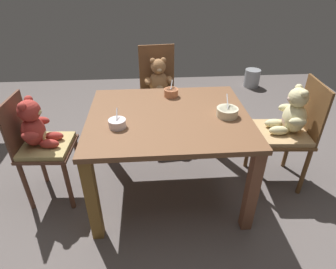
{
  "coord_description": "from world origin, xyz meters",
  "views": [
    {
      "loc": [
        -0.14,
        -1.79,
        1.67
      ],
      "look_at": [
        0.0,
        0.05,
        0.51
      ],
      "focal_mm": 30.19,
      "sensor_mm": 36.0,
      "label": 1
    }
  ],
  "objects_px": {
    "teddy_chair_near_right": "(290,123)",
    "porridge_bowl_terracotta_far_center": "(171,92)",
    "teddy_chair_far_center": "(159,87)",
    "porridge_bowl_white_near_left": "(117,123)",
    "dining_table": "(169,128)",
    "teddy_chair_near_left": "(38,136)",
    "metal_pail": "(252,78)",
    "porridge_bowl_cream_near_right": "(227,112)"
  },
  "relations": [
    {
      "from": "teddy_chair_far_center",
      "to": "porridge_bowl_terracotta_far_center",
      "type": "xyz_separation_m",
      "value": [
        0.08,
        -0.55,
        0.18
      ]
    },
    {
      "from": "teddy_chair_far_center",
      "to": "porridge_bowl_white_near_left",
      "type": "height_order",
      "value": "teddy_chair_far_center"
    },
    {
      "from": "porridge_bowl_cream_near_right",
      "to": "porridge_bowl_terracotta_far_center",
      "type": "distance_m",
      "value": 0.52
    },
    {
      "from": "porridge_bowl_cream_near_right",
      "to": "porridge_bowl_white_near_left",
      "type": "relative_size",
      "value": 1.31
    },
    {
      "from": "teddy_chair_near_left",
      "to": "teddy_chair_far_center",
      "type": "distance_m",
      "value": 1.26
    },
    {
      "from": "porridge_bowl_white_near_left",
      "to": "teddy_chair_near_right",
      "type": "bearing_deg",
      "value": 8.85
    },
    {
      "from": "dining_table",
      "to": "porridge_bowl_white_near_left",
      "type": "height_order",
      "value": "porridge_bowl_white_near_left"
    },
    {
      "from": "porridge_bowl_terracotta_far_center",
      "to": "metal_pail",
      "type": "xyz_separation_m",
      "value": [
        1.38,
        1.83,
        -0.61
      ]
    },
    {
      "from": "porridge_bowl_cream_near_right",
      "to": "metal_pail",
      "type": "relative_size",
      "value": 0.63
    },
    {
      "from": "teddy_chair_far_center",
      "to": "porridge_bowl_terracotta_far_center",
      "type": "bearing_deg",
      "value": 2.35
    },
    {
      "from": "teddy_chair_near_left",
      "to": "porridge_bowl_terracotta_far_center",
      "type": "relative_size",
      "value": 7.05
    },
    {
      "from": "metal_pail",
      "to": "porridge_bowl_cream_near_right",
      "type": "bearing_deg",
      "value": -114.72
    },
    {
      "from": "porridge_bowl_cream_near_right",
      "to": "teddy_chair_near_right",
      "type": "bearing_deg",
      "value": 10.79
    },
    {
      "from": "dining_table",
      "to": "porridge_bowl_white_near_left",
      "type": "distance_m",
      "value": 0.41
    },
    {
      "from": "dining_table",
      "to": "metal_pail",
      "type": "relative_size",
      "value": 4.46
    },
    {
      "from": "dining_table",
      "to": "teddy_chair_far_center",
      "type": "distance_m",
      "value": 0.87
    },
    {
      "from": "teddy_chair_near_right",
      "to": "metal_pail",
      "type": "relative_size",
      "value": 3.48
    },
    {
      "from": "porridge_bowl_cream_near_right",
      "to": "metal_pail",
      "type": "xyz_separation_m",
      "value": [
        1.01,
        2.2,
        -0.61
      ]
    },
    {
      "from": "teddy_chair_far_center",
      "to": "dining_table",
      "type": "bearing_deg",
      "value": -3.56
    },
    {
      "from": "teddy_chair_near_left",
      "to": "teddy_chair_near_right",
      "type": "bearing_deg",
      "value": 4.48
    },
    {
      "from": "teddy_chair_far_center",
      "to": "porridge_bowl_white_near_left",
      "type": "distance_m",
      "value": 1.08
    },
    {
      "from": "teddy_chair_far_center",
      "to": "porridge_bowl_cream_near_right",
      "type": "height_order",
      "value": "teddy_chair_far_center"
    },
    {
      "from": "teddy_chair_near_right",
      "to": "porridge_bowl_white_near_left",
      "type": "distance_m",
      "value": 1.34
    },
    {
      "from": "metal_pail",
      "to": "teddy_chair_near_left",
      "type": "bearing_deg",
      "value": -138.1
    },
    {
      "from": "porridge_bowl_terracotta_far_center",
      "to": "teddy_chair_near_left",
      "type": "bearing_deg",
      "value": -163.02
    },
    {
      "from": "porridge_bowl_white_near_left",
      "to": "teddy_chair_near_left",
      "type": "bearing_deg",
      "value": 165.02
    },
    {
      "from": "teddy_chair_near_right",
      "to": "porridge_bowl_cream_near_right",
      "type": "relative_size",
      "value": 5.55
    },
    {
      "from": "teddy_chair_near_right",
      "to": "porridge_bowl_terracotta_far_center",
      "type": "distance_m",
      "value": 0.97
    },
    {
      "from": "metal_pail",
      "to": "porridge_bowl_white_near_left",
      "type": "bearing_deg",
      "value": -127.74
    },
    {
      "from": "teddy_chair_near_right",
      "to": "dining_table",
      "type": "bearing_deg",
      "value": 7.49
    },
    {
      "from": "dining_table",
      "to": "teddy_chair_near_left",
      "type": "xyz_separation_m",
      "value": [
        -0.95,
        0.01,
        -0.03
      ]
    },
    {
      "from": "teddy_chair_far_center",
      "to": "teddy_chair_near_left",
      "type": "bearing_deg",
      "value": -52.95
    },
    {
      "from": "teddy_chair_far_center",
      "to": "teddy_chair_near_right",
      "type": "distance_m",
      "value": 1.28
    },
    {
      "from": "teddy_chair_near_left",
      "to": "porridge_bowl_cream_near_right",
      "type": "xyz_separation_m",
      "value": [
        1.37,
        -0.06,
        0.18
      ]
    },
    {
      "from": "metal_pail",
      "to": "teddy_chair_near_right",
      "type": "bearing_deg",
      "value": -102.55
    },
    {
      "from": "dining_table",
      "to": "porridge_bowl_terracotta_far_center",
      "type": "height_order",
      "value": "porridge_bowl_terracotta_far_center"
    },
    {
      "from": "teddy_chair_near_right",
      "to": "porridge_bowl_white_near_left",
      "type": "height_order",
      "value": "teddy_chair_near_right"
    },
    {
      "from": "dining_table",
      "to": "teddy_chair_far_center",
      "type": "height_order",
      "value": "teddy_chair_far_center"
    },
    {
      "from": "teddy_chair_far_center",
      "to": "porridge_bowl_cream_near_right",
      "type": "bearing_deg",
      "value": 20.42
    },
    {
      "from": "teddy_chair_near_right",
      "to": "teddy_chair_near_left",
      "type": "bearing_deg",
      "value": 5.38
    },
    {
      "from": "dining_table",
      "to": "teddy_chair_near_left",
      "type": "distance_m",
      "value": 0.96
    },
    {
      "from": "teddy_chair_near_right",
      "to": "porridge_bowl_terracotta_far_center",
      "type": "xyz_separation_m",
      "value": [
        -0.91,
        0.26,
        0.18
      ]
    }
  ]
}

